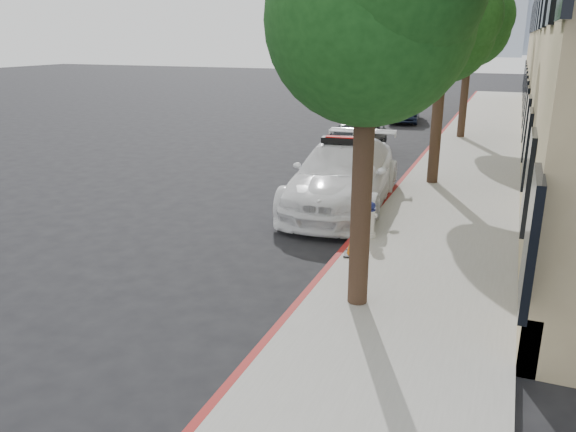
% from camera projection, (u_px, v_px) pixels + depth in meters
% --- Properties ---
extents(ground, '(120.00, 120.00, 0.00)m').
position_uv_depth(ground, '(245.00, 243.00, 11.50)').
color(ground, black).
rests_on(ground, ground).
extents(sidewalk, '(3.20, 50.00, 0.15)m').
position_uv_depth(sidewalk, '(470.00, 159.00, 19.04)').
color(sidewalk, gray).
rests_on(sidewalk, ground).
extents(curb_strip, '(0.12, 50.00, 0.15)m').
position_uv_depth(curb_strip, '(424.00, 155.00, 19.58)').
color(curb_strip, maroon).
rests_on(curb_strip, ground).
extents(tree_near, '(2.92, 2.82, 5.62)m').
position_uv_depth(tree_near, '(371.00, 18.00, 7.37)').
color(tree_near, black).
rests_on(tree_near, sidewalk).
extents(tree_mid, '(2.77, 2.64, 5.43)m').
position_uv_depth(tree_mid, '(445.00, 32.00, 14.48)').
color(tree_mid, black).
rests_on(tree_mid, sidewalk).
extents(tree_far, '(3.10, 3.00, 5.81)m').
position_uv_depth(tree_far, '(471.00, 27.00, 21.48)').
color(tree_far, black).
rests_on(tree_far, sidewalk).
extents(police_car, '(2.67, 5.66, 1.74)m').
position_uv_depth(police_car, '(343.00, 175.00, 13.76)').
color(police_car, white).
rests_on(police_car, ground).
extents(parked_car_mid, '(1.72, 3.96, 1.33)m').
position_uv_depth(parked_car_mid, '(355.00, 139.00, 19.34)').
color(parked_car_mid, black).
rests_on(parked_car_mid, ground).
extents(parked_car_far, '(1.84, 4.03, 1.28)m').
position_uv_depth(parked_car_far, '(405.00, 108.00, 27.83)').
color(parked_car_far, black).
rests_on(parked_car_far, ground).
extents(fire_hydrant, '(0.32, 0.29, 0.75)m').
position_uv_depth(fire_hydrant, '(369.00, 220.00, 11.32)').
color(fire_hydrant, white).
rests_on(fire_hydrant, sidewalk).
extents(traffic_cone, '(0.41, 0.41, 0.70)m').
position_uv_depth(traffic_cone, '(355.00, 238.00, 10.37)').
color(traffic_cone, black).
rests_on(traffic_cone, sidewalk).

